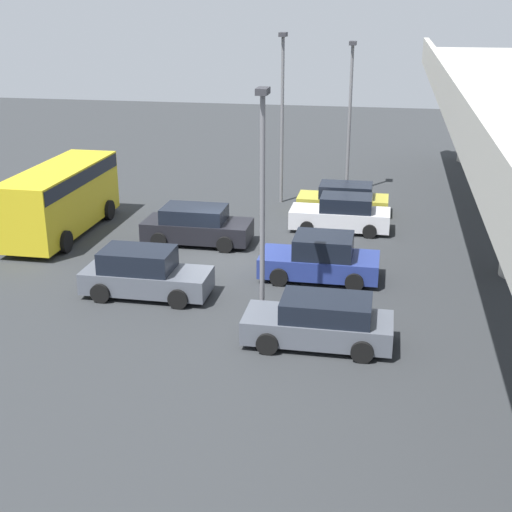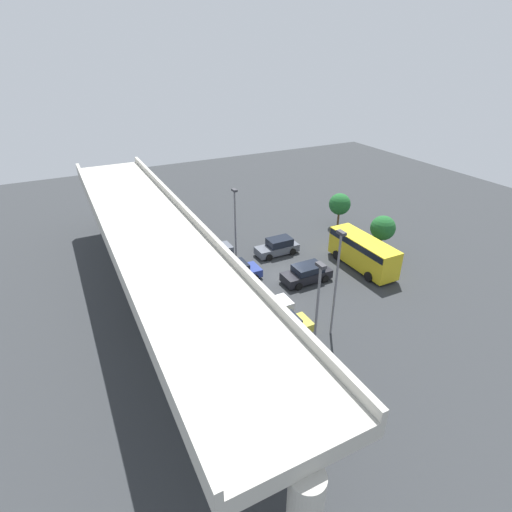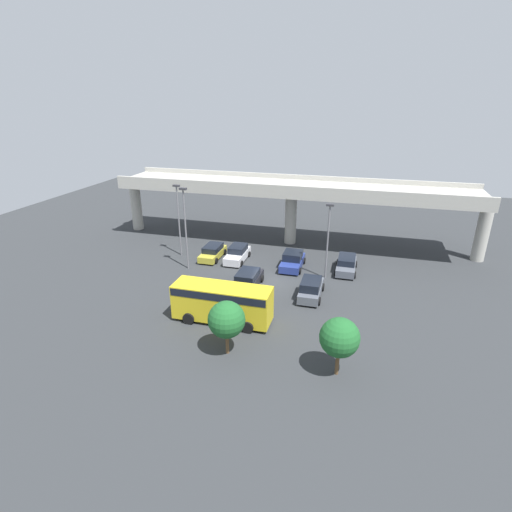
% 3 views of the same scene
% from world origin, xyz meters
% --- Properties ---
extents(ground_plane, '(86.96, 86.96, 0.00)m').
position_xyz_m(ground_plane, '(0.00, 0.00, 0.00)').
color(ground_plane, '#2D3033').
extents(parked_car_0, '(2.01, 4.31, 1.44)m').
position_xyz_m(parked_car_0, '(-7.12, 4.51, 0.69)').
color(parked_car_0, gold).
rests_on(parked_car_0, ground_plane).
extents(parked_car_1, '(1.98, 4.39, 1.60)m').
position_xyz_m(parked_car_1, '(-4.34, 4.61, 0.74)').
color(parked_car_1, silver).
rests_on(parked_car_1, ground_plane).
extents(parked_car_2, '(2.14, 4.51, 1.59)m').
position_xyz_m(parked_car_2, '(-1.46, -1.27, 0.77)').
color(parked_car_2, black).
rests_on(parked_car_2, ground_plane).
extents(parked_car_3, '(2.22, 4.35, 1.67)m').
position_xyz_m(parked_car_3, '(1.64, 4.27, 0.76)').
color(parked_car_3, navy).
rests_on(parked_car_3, ground_plane).
extents(parked_car_4, '(2.00, 4.42, 1.68)m').
position_xyz_m(parked_car_4, '(4.35, -1.58, 0.79)').
color(parked_car_4, '#515660').
rests_on(parked_car_4, ground_plane).
extents(parked_car_5, '(2.05, 4.41, 1.50)m').
position_xyz_m(parked_car_5, '(6.98, 4.80, 0.73)').
color(parked_car_5, '#515660').
rests_on(parked_car_5, ground_plane).
extents(shuttle_bus, '(7.60, 2.60, 2.95)m').
position_xyz_m(shuttle_bus, '(-1.69, -7.39, 1.75)').
color(shuttle_bus, gold).
rests_on(shuttle_bus, ground_plane).
extents(lamp_post_near_aisle, '(0.70, 0.35, 8.28)m').
position_xyz_m(lamp_post_near_aisle, '(-8.54, 1.25, 4.83)').
color(lamp_post_near_aisle, slate).
rests_on(lamp_post_near_aisle, ground_plane).
extents(lamp_post_mid_lot, '(0.70, 0.35, 7.80)m').
position_xyz_m(lamp_post_mid_lot, '(-10.80, 4.42, 4.58)').
color(lamp_post_mid_lot, slate).
rests_on(lamp_post_mid_lot, ground_plane).
extents(lamp_post_by_overpass, '(0.70, 0.35, 7.30)m').
position_xyz_m(lamp_post_by_overpass, '(5.14, 2.71, 4.32)').
color(lamp_post_by_overpass, slate).
rests_on(lamp_post_by_overpass, ground_plane).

